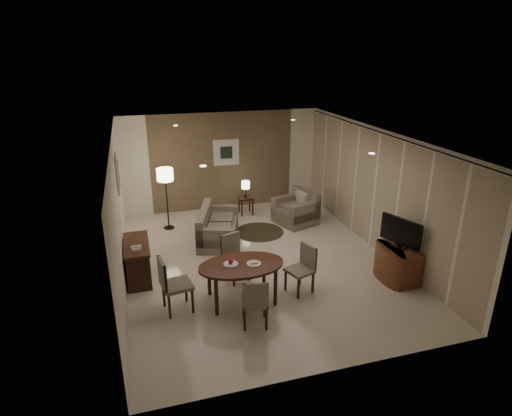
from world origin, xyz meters
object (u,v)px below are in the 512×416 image
object	(u,v)px
console_desk	(138,261)
chair_far	(236,258)
side_table	(246,205)
floor_lamp	(167,199)
chair_right	(300,270)
tv_cabinet	(398,263)
chair_near	(255,301)
sofa	(218,225)
dining_table	(242,282)
chair_left	(177,284)
armchair	(296,208)

from	to	relation	value
console_desk	chair_far	distance (m)	1.95
side_table	floor_lamp	size ratio (longest dim) A/B	0.31
chair_far	console_desk	bearing A→B (deg)	142.48
chair_right	tv_cabinet	bearing A→B (deg)	66.56
tv_cabinet	chair_near	world-z (taller)	chair_near
console_desk	sofa	world-z (taller)	sofa
tv_cabinet	side_table	distance (m)	4.69
chair_near	side_table	bearing A→B (deg)	-90.66
dining_table	chair_left	distance (m)	1.15
chair_far	sofa	size ratio (longest dim) A/B	0.55
dining_table	chair_right	world-z (taller)	chair_right
chair_far	chair_right	size ratio (longest dim) A/B	1.01
chair_near	armchair	xyz separation A→B (m)	(2.24, 3.89, -0.02)
chair_near	sofa	world-z (taller)	chair_near
chair_right	side_table	size ratio (longest dim) A/B	1.84
dining_table	side_table	world-z (taller)	dining_table
chair_right	floor_lamp	xyz separation A→B (m)	(-2.06, 3.73, 0.33)
chair_far	chair_left	distance (m)	1.43
tv_cabinet	chair_far	size ratio (longest dim) A/B	0.98
floor_lamp	chair_right	bearing A→B (deg)	-61.12
tv_cabinet	floor_lamp	distance (m)	5.63
chair_right	floor_lamp	world-z (taller)	floor_lamp
dining_table	floor_lamp	distance (m)	3.85
dining_table	chair_right	distance (m)	1.11
chair_right	armchair	size ratio (longest dim) A/B	0.95
armchair	floor_lamp	distance (m)	3.28
dining_table	chair_left	bearing A→B (deg)	179.70
tv_cabinet	chair_far	world-z (taller)	chair_far
dining_table	chair_near	size ratio (longest dim) A/B	1.74
armchair	side_table	xyz separation A→B (m)	(-1.07, 1.00, -0.18)
floor_lamp	tv_cabinet	bearing A→B (deg)	-43.37
chair_far	sofa	world-z (taller)	chair_far
chair_left	console_desk	bearing A→B (deg)	16.07
chair_near	chair_left	bearing A→B (deg)	-20.67
console_desk	sofa	bearing A→B (deg)	34.57
chair_left	floor_lamp	bearing A→B (deg)	-11.64
dining_table	chair_far	xyz separation A→B (m)	(0.09, 0.74, 0.10)
chair_near	sofa	size ratio (longest dim) A/B	0.54
chair_near	chair_left	xyz separation A→B (m)	(-1.17, 0.77, 0.06)
chair_right	sofa	distance (m)	2.85
chair_near	chair_left	distance (m)	1.40
chair_near	chair_left	size ratio (longest dim) A/B	0.88
console_desk	dining_table	distance (m)	2.22
chair_near	floor_lamp	distance (m)	4.59
side_table	chair_far	bearing A→B (deg)	-108.01
chair_left	sofa	distance (m)	2.93
dining_table	sofa	size ratio (longest dim) A/B	0.93
chair_left	floor_lamp	xyz separation A→B (m)	(0.19, 3.70, 0.28)
armchair	chair_far	bearing A→B (deg)	-60.19
chair_right	dining_table	bearing A→B (deg)	-111.45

